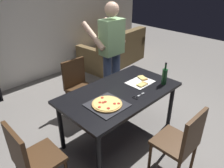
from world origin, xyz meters
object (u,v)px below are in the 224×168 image
object	(u,v)px
dining_table	(120,96)
chair_near_camera	(182,141)
couch	(115,53)
wine_bottle	(164,76)
chair_far_side	(78,84)
kitchen_scissors	(137,97)
chair_left_end	(31,157)
person_serving_pizza	(111,51)
pepperoni_pizza_on_tray	(107,104)

from	to	relation	value
dining_table	chair_near_camera	size ratio (longest dim) A/B	1.77
couch	chair_near_camera	bearing A→B (deg)	-123.13
couch	wine_bottle	world-z (taller)	wine_bottle
chair_far_side	kitchen_scissors	distance (m)	1.21
dining_table	kitchen_scissors	distance (m)	0.27
chair_left_end	chair_far_side	bearing A→B (deg)	36.09
chair_near_camera	chair_far_side	bearing A→B (deg)	90.00
chair_near_camera	chair_left_end	bearing A→B (deg)	143.91
chair_left_end	couch	size ratio (longest dim) A/B	0.51
chair_left_end	wine_bottle	bearing A→B (deg)	-8.66
wine_bottle	person_serving_pizza	bearing A→B (deg)	92.48
dining_table	chair_left_end	bearing A→B (deg)	180.00
chair_far_side	wine_bottle	distance (m)	1.40
person_serving_pizza	kitchen_scissors	size ratio (longest dim) A/B	9.10
person_serving_pizza	chair_left_end	bearing A→B (deg)	-158.57
pepperoni_pizza_on_tray	chair_near_camera	bearing A→B (deg)	-66.54
chair_near_camera	wine_bottle	bearing A→B (deg)	48.23
dining_table	couch	bearing A→B (deg)	46.18
couch	person_serving_pizza	xyz separation A→B (m)	(-1.37, -1.27, 0.70)
dining_table	kitchen_scissors	bearing A→B (deg)	-79.28
chair_far_side	couch	xyz separation A→B (m)	(1.91, 1.05, -0.21)
dining_table	pepperoni_pizza_on_tray	xyz separation A→B (m)	(-0.35, -0.12, 0.09)
pepperoni_pizza_on_tray	couch	bearing A→B (deg)	43.05
couch	pepperoni_pizza_on_tray	size ratio (longest dim) A/B	4.28
person_serving_pizza	chair_far_side	bearing A→B (deg)	157.75
dining_table	chair_near_camera	distance (m)	0.95
dining_table	couch	distance (m)	2.78
chair_far_side	chair_left_end	size ratio (longest dim) A/B	1.00
chair_near_camera	person_serving_pizza	distance (m)	1.80
couch	wine_bottle	xyz separation A→B (m)	(-1.33, -2.27, 0.57)
chair_near_camera	dining_table	bearing A→B (deg)	90.00
chair_far_side	wine_bottle	xyz separation A→B (m)	(0.58, -1.22, 0.36)
pepperoni_pizza_on_tray	kitchen_scissors	xyz separation A→B (m)	(0.40, -0.13, -0.01)
chair_near_camera	chair_left_end	distance (m)	1.59
couch	person_serving_pizza	size ratio (longest dim) A/B	1.02
dining_table	wine_bottle	distance (m)	0.68
chair_far_side	kitchen_scissors	bearing A→B (deg)	-87.70
chair_far_side	couch	size ratio (longest dim) A/B	0.51
kitchen_scissors	couch	bearing A→B (deg)	50.29
chair_left_end	person_serving_pizza	distance (m)	2.01
person_serving_pizza	wine_bottle	size ratio (longest dim) A/B	5.54
person_serving_pizza	pepperoni_pizza_on_tray	world-z (taller)	person_serving_pizza
dining_table	chair_far_side	size ratio (longest dim) A/B	1.77
chair_near_camera	person_serving_pizza	bearing A→B (deg)	71.92
wine_bottle	pepperoni_pizza_on_tray	bearing A→B (deg)	170.25
chair_left_end	kitchen_scissors	size ratio (longest dim) A/B	4.68
person_serving_pizza	pepperoni_pizza_on_tray	bearing A→B (deg)	-136.75
chair_near_camera	pepperoni_pizza_on_tray	distance (m)	0.92
person_serving_pizza	pepperoni_pizza_on_tray	distance (m)	1.24
chair_left_end	kitchen_scissors	xyz separation A→B (m)	(1.33, -0.25, 0.24)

